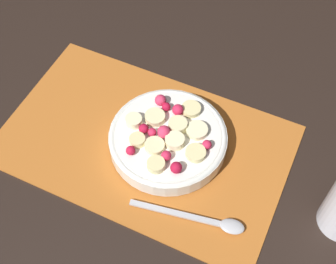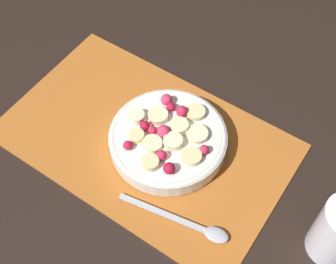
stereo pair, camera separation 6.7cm
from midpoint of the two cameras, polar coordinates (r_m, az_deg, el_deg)
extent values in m
plane|color=black|center=(0.80, -5.25, -1.55)|extent=(3.00, 3.00, 0.00)
cube|color=#B26023|center=(0.80, -5.27, -1.43)|extent=(0.48, 0.30, 0.01)
cylinder|color=silver|center=(0.78, -2.48, -1.14)|extent=(0.20, 0.20, 0.03)
torus|color=silver|center=(0.77, -2.51, -0.71)|extent=(0.20, 0.20, 0.01)
cylinder|color=white|center=(0.76, -2.52, -0.52)|extent=(0.18, 0.18, 0.00)
cylinder|color=#F4EAB7|center=(0.75, -1.78, -1.34)|extent=(0.04, 0.04, 0.01)
cylinder|color=beige|center=(0.75, -4.25, -1.87)|extent=(0.05, 0.05, 0.01)
cylinder|color=beige|center=(0.78, -4.08, 1.64)|extent=(0.04, 0.04, 0.01)
cylinder|color=beige|center=(0.76, -1.30, 0.67)|extent=(0.04, 0.04, 0.01)
cylinder|color=beige|center=(0.74, 0.78, -2.76)|extent=(0.05, 0.05, 0.01)
cylinder|color=#F4EAB7|center=(0.76, 1.02, 0.03)|extent=(0.05, 0.05, 0.01)
cylinder|color=beige|center=(0.76, -6.64, -1.03)|extent=(0.03, 0.03, 0.01)
cylinder|color=beige|center=(0.79, 0.40, 2.66)|extent=(0.04, 0.04, 0.01)
cylinder|color=beige|center=(0.73, -4.13, -4.17)|extent=(0.04, 0.04, 0.01)
cylinder|color=#F4EAB7|center=(0.77, -6.67, 1.21)|extent=(0.03, 0.03, 0.01)
sphere|color=#B21433|center=(0.76, -5.51, 0.47)|extent=(0.02, 0.02, 0.02)
sphere|color=#DB3356|center=(0.75, -3.06, -0.15)|extent=(0.02, 0.02, 0.02)
sphere|color=red|center=(0.74, -7.07, -2.47)|extent=(0.02, 0.02, 0.02)
sphere|color=#B21433|center=(0.79, -2.67, 2.95)|extent=(0.01, 0.01, 0.01)
sphere|color=#B21433|center=(0.72, -1.68, -4.55)|extent=(0.02, 0.02, 0.02)
sphere|color=#D12347|center=(0.76, -4.52, -0.22)|extent=(0.01, 0.01, 0.01)
sphere|color=#D12347|center=(0.74, 2.19, -1.72)|extent=(0.02, 0.02, 0.02)
sphere|color=#D12347|center=(0.78, -1.26, 2.57)|extent=(0.02, 0.02, 0.02)
sphere|color=#D12347|center=(0.73, -2.86, -3.06)|extent=(0.02, 0.02, 0.02)
sphere|color=#DB3356|center=(0.79, -3.43, 3.77)|extent=(0.02, 0.02, 0.02)
cube|color=#B2B2B7|center=(0.73, -1.86, -10.04)|extent=(0.14, 0.03, 0.00)
ellipsoid|color=#B2B2B7|center=(0.72, 5.11, -11.59)|extent=(0.04, 0.03, 0.01)
camera|label=1|loc=(0.03, -92.55, -3.72)|focal=50.00mm
camera|label=2|loc=(0.03, 87.45, 3.72)|focal=50.00mm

